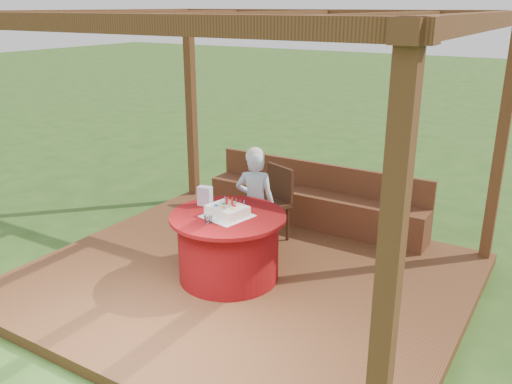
# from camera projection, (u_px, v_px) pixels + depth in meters

# --- Properties ---
(ground) EXTENTS (60.00, 60.00, 0.00)m
(ground) POSITION_uv_depth(u_px,v_px,m) (244.00, 285.00, 5.90)
(ground) COLOR #2A4D19
(ground) RESTS_ON ground
(deck) EXTENTS (4.50, 4.00, 0.12)m
(deck) POSITION_uv_depth(u_px,v_px,m) (244.00, 280.00, 5.88)
(deck) COLOR brown
(deck) RESTS_ON ground
(pergola) EXTENTS (4.50, 4.00, 2.72)m
(pergola) POSITION_uv_depth(u_px,v_px,m) (242.00, 59.00, 5.11)
(pergola) COLOR brown
(pergola) RESTS_ON deck
(bench) EXTENTS (3.00, 0.42, 0.80)m
(bench) POSITION_uv_depth(u_px,v_px,m) (314.00, 205.00, 7.16)
(bench) COLOR brown
(bench) RESTS_ON deck
(table) EXTENTS (1.21, 1.21, 0.72)m
(table) POSITION_uv_depth(u_px,v_px,m) (228.00, 246.00, 5.70)
(table) COLOR maroon
(table) RESTS_ON deck
(chair) EXTENTS (0.60, 0.60, 0.91)m
(chair) POSITION_uv_depth(u_px,v_px,m) (272.00, 199.00, 6.65)
(chair) COLOR #3C2013
(chair) RESTS_ON deck
(elderly_woman) EXTENTS (0.52, 0.44, 1.27)m
(elderly_woman) POSITION_uv_depth(u_px,v_px,m) (255.00, 200.00, 6.23)
(elderly_woman) COLOR #9FCCED
(elderly_woman) RESTS_ON deck
(birthday_cake) EXTENTS (0.51, 0.51, 0.19)m
(birthday_cake) POSITION_uv_depth(u_px,v_px,m) (227.00, 211.00, 5.53)
(birthday_cake) COLOR white
(birthday_cake) RESTS_ON table
(gift_bag) EXTENTS (0.16, 0.12, 0.21)m
(gift_bag) POSITION_uv_depth(u_px,v_px,m) (205.00, 196.00, 5.82)
(gift_bag) COLOR #EE9AD5
(gift_bag) RESTS_ON table
(drinking_glass) EXTENTS (0.12, 0.12, 0.08)m
(drinking_glass) POSITION_uv_depth(u_px,v_px,m) (208.00, 219.00, 5.36)
(drinking_glass) COLOR white
(drinking_glass) RESTS_ON table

